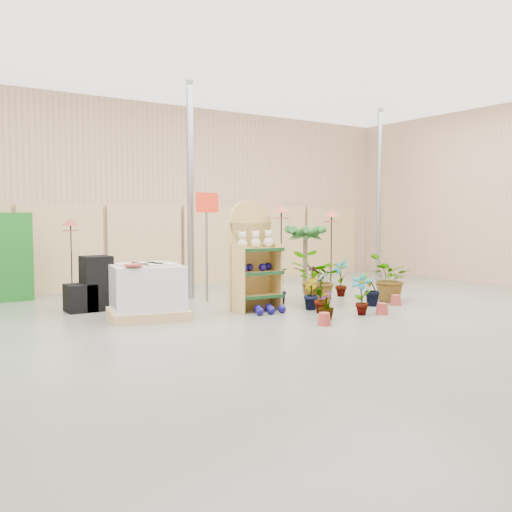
{
  "coord_description": "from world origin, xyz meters",
  "views": [
    {
      "loc": [
        -5.46,
        -7.13,
        1.73
      ],
      "look_at": [
        0.3,
        1.5,
        1.0
      ],
      "focal_mm": 40.0,
      "sensor_mm": 36.0,
      "label": 1
    }
  ],
  "objects_px": {
    "bird_table_front": "(281,213)",
    "potted_plant_2": "(316,279)",
    "display_shelf": "(253,260)",
    "pallet_stack": "(148,292)"
  },
  "relations": [
    {
      "from": "display_shelf",
      "to": "pallet_stack",
      "type": "relative_size",
      "value": 1.39
    },
    {
      "from": "display_shelf",
      "to": "bird_table_front",
      "type": "xyz_separation_m",
      "value": [
        0.53,
        -0.16,
        0.87
      ]
    },
    {
      "from": "pallet_stack",
      "to": "bird_table_front",
      "type": "xyz_separation_m",
      "value": [
        2.49,
        -0.42,
        1.34
      ]
    },
    {
      "from": "bird_table_front",
      "to": "potted_plant_2",
      "type": "xyz_separation_m",
      "value": [
        0.74,
        -0.13,
        -1.27
      ]
    },
    {
      "from": "pallet_stack",
      "to": "bird_table_front",
      "type": "bearing_deg",
      "value": 2.74
    },
    {
      "from": "bird_table_front",
      "to": "potted_plant_2",
      "type": "distance_m",
      "value": 1.47
    },
    {
      "from": "display_shelf",
      "to": "potted_plant_2",
      "type": "bearing_deg",
      "value": -6.87
    },
    {
      "from": "potted_plant_2",
      "to": "bird_table_front",
      "type": "bearing_deg",
      "value": 170.14
    },
    {
      "from": "pallet_stack",
      "to": "potted_plant_2",
      "type": "relative_size",
      "value": 1.39
    },
    {
      "from": "display_shelf",
      "to": "bird_table_front",
      "type": "distance_m",
      "value": 1.03
    }
  ]
}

